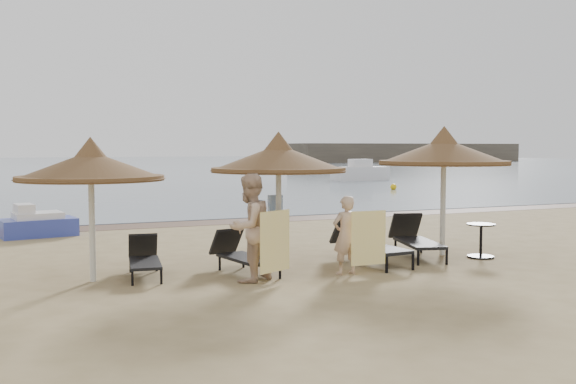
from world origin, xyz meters
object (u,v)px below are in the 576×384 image
Objects in this scene: lounger_far_left at (144,258)px; lounger_near_left at (241,254)px; pedal_boat at (37,224)px; palapa_right at (444,152)px; side_table at (481,242)px; person_left at (250,219)px; lounger_near_right at (367,242)px; palapa_center at (279,159)px; person_right at (346,229)px; palapa_left at (91,166)px; lounger_far_right at (415,238)px.

lounger_near_left is (1.77, -0.41, 0.03)m from lounger_far_left.
pedal_boat reaches higher than lounger_far_left.
pedal_boat is (-8.23, 6.78, -1.95)m from palapa_right.
side_table is 11.49m from pedal_boat.
side_table is at bearing 0.28° from lounger_far_left.
side_table is at bearing 153.63° from person_left.
lounger_near_right is 2.62m from side_table.
lounger_near_left is at bearing -178.60° from palapa_right.
palapa_center is 1.48× the size of lounger_near_left.
lounger_near_right reaches higher than side_table.
person_right is (1.75, -0.98, 0.51)m from lounger_near_left.
palapa_left reaches higher than lounger_near_left.
palapa_center reaches higher than palapa_left.
side_table is 3.64m from person_right.
palapa_left is 0.90× the size of palapa_right.
person_right is at bearing -13.98° from lounger_far_left.
person_left reaches higher than lounger_far_right.
palapa_right is at bearing 132.08° from side_table.
palapa_right is at bearing -0.28° from lounger_near_right.
palapa_center is at bearing -161.80° from person_left.
person_left reaches higher than side_table.
palapa_left is 0.95× the size of palapa_center.
lounger_near_left is 0.86× the size of lounger_near_right.
palapa_center is 1.62× the size of lounger_far_left.
palapa_right is 1.29× the size of person_left.
lounger_far_left is 7.15m from side_table.
palapa_left reaches higher than lounger_far_right.
side_table is 5.52m from person_left.
lounger_near_right is at bearing -2.56° from palapa_left.
lounger_near_right reaches higher than lounger_near_left.
palapa_right is 1.67× the size of person_right.
person_right is (-1.00, -0.94, 0.44)m from lounger_near_right.
lounger_near_left is 1.07× the size of person_right.
palapa_center is at bearing 165.38° from lounger_near_right.
lounger_near_left reaches higher than lounger_far_left.
pedal_boat is (-4.37, 6.60, -1.83)m from palapa_center.
palapa_right is at bearing -49.40° from pedal_boat.
lounger_near_left is (-4.76, -0.12, -1.93)m from palapa_right.
lounger_far_right is (6.83, 0.01, -1.65)m from palapa_left.
side_table reaches higher than lounger_far_left.
person_left is at bearing -6.53° from person_right.
lounger_near_right is (2.75, -0.03, 0.06)m from lounger_near_left.
palapa_left is at bearing -160.32° from lounger_far_left.
person_right is (-3.02, -1.10, -1.42)m from palapa_right.
lounger_near_right is at bearing -58.05° from pedal_boat.
person_left reaches higher than lounger_far_left.
palapa_left is 5.71m from lounger_near_right.
lounger_far_right is at bearing -7.90° from lounger_near_left.
lounger_far_right is at bearing 6.09° from lounger_near_right.
palapa_left is at bearing -17.96° from person_right.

